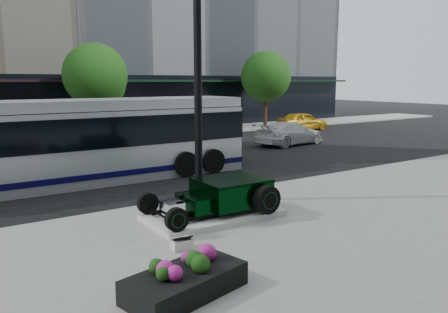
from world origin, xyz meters
TOP-DOWN VIEW (x-y plane):
  - ground at (0.00, 0.00)m, footprint 120.00×120.00m
  - sidewalk_far at (0.00, 14.00)m, footprint 70.00×4.00m
  - street_trees at (1.15, 13.07)m, footprint 29.80×3.80m
  - display_plinth at (-1.51, -4.12)m, footprint 3.40×1.80m
  - hot_rod at (-1.17, -4.12)m, footprint 3.22×2.00m
  - info_plaque at (-3.19, -5.55)m, footprint 0.44×0.35m
  - lamppost at (-0.98, -2.51)m, footprint 0.40×0.40m
  - flower_planter at (-4.05, -7.30)m, footprint 2.16×1.42m
  - transit_bus at (-2.88, 2.31)m, footprint 12.12×2.88m
  - white_sedan at (9.53, 5.23)m, footprint 4.72×2.40m
  - yellow_taxi at (15.36, 10.32)m, footprint 4.03×1.85m

SIDE VIEW (x-z plane):
  - ground at x=0.00m, z-range 0.00..0.00m
  - sidewalk_far at x=0.00m, z-range 0.00..0.12m
  - display_plinth at x=-1.51m, z-range 0.12..0.27m
  - info_plaque at x=-3.19m, z-range 0.09..0.40m
  - flower_planter at x=-4.05m, z-range 0.03..0.68m
  - white_sedan at x=9.53m, z-range 0.00..1.31m
  - yellow_taxi at x=15.36m, z-range 0.00..1.34m
  - hot_rod at x=-1.17m, z-range 0.29..1.10m
  - transit_bus at x=-2.88m, z-range 0.02..2.95m
  - lamppost at x=-0.98m, z-range -0.16..7.20m
  - street_trees at x=1.15m, z-range 0.92..6.62m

